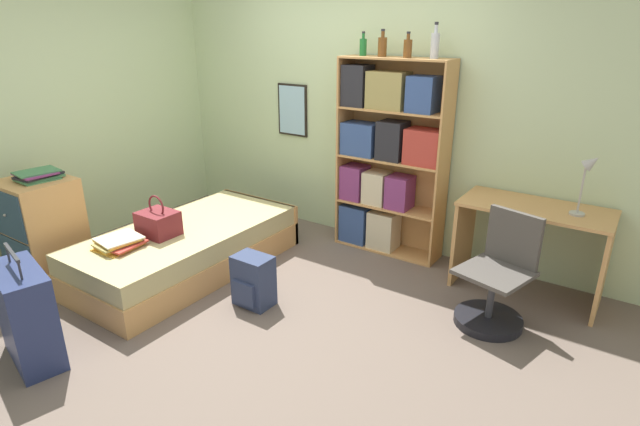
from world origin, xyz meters
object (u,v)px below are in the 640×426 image
Objects in this scene: desk_lamp at (589,173)px; dresser at (43,228)px; bed at (189,248)px; bookcase at (384,157)px; desk at (532,234)px; book_stack_on_bed at (119,243)px; handbag at (158,223)px; desk_chair at (495,291)px; magazine_pile_on_dresser at (38,175)px; backpack at (253,281)px; bottle_brown at (382,46)px; bottle_blue at (435,45)px; bottle_clear at (408,48)px; suitcase at (27,315)px; bottle_green at (363,46)px.

dresser is at bearing -152.61° from desk_lamp.
dresser reaches higher than bed.
desk is (1.38, -0.12, -0.40)m from bookcase.
book_stack_on_bed is at bearing 11.62° from dresser.
bed is 2.88m from desk.
desk_chair is at bearing 19.48° from handbag.
backpack is (1.80, 0.58, -0.69)m from magazine_pile_on_dresser.
bottle_brown is 0.48× the size of desk_lamp.
bed is 2.71m from bottle_blue.
desk_lamp is 1.06m from desk_chair.
bottle_clear is (1.39, 1.32, 1.68)m from bed.
bottle_clear is at bearing 51.79° from book_stack_on_bed.
desk_chair is (1.35, -0.67, -1.63)m from bottle_brown.
bookcase reaches higher than desk.
bed is 7.09× the size of bottle_blue.
handbag is 0.41× the size of dresser.
book_stack_on_bed is at bearing 106.85° from suitcase.
magazine_pile_on_dresser is 3.23m from bottle_clear.
desk is (1.43, -0.09, -1.37)m from bottle_brown.
bottle_green is at bearing 155.49° from desk_chair.
bottle_blue is 1.70m from desk.
suitcase is 3.42m from bottle_clear.
bottle_brown is (2.08, 2.10, 1.46)m from dresser.
suitcase is at bearing -135.60° from desk_lamp.
suitcase is at bearing -110.48° from bookcase.
desk_lamp is (1.28, -0.13, -0.83)m from bottle_blue.
magazine_pile_on_dresser is 2.96m from bottle_green.
dresser is 4.14× the size of bottle_clear.
desk is at bearing 39.24° from backpack.
bed is 0.65m from book_stack_on_bed.
book_stack_on_bed reaches higher than backpack.
desk_chair reaches higher than handbag.
desk_chair is at bearing -125.30° from desk_lamp.
dresser is at bearing -134.75° from bottle_brown.
backpack is at bearing -140.76° from desk.
desk_chair reaches higher than bed.
magazine_pile_on_dresser reaches higher than desk.
bed is 9.59× the size of bottle_clear.
bed is 1.36m from magazine_pile_on_dresser.
suitcase reaches higher than handbag.
suitcase reaches higher than bed.
suitcase is 0.94× the size of desk_chair.
bottle_green reaches higher than desk_chair.
bottle_clear is 1.81m from desk.
bottle_blue reaches higher than bed.
dresser reaches higher than handbag.
magazine_pile_on_dresser is 3.08m from bottle_brown.
handbag and desk have the same top height.
desk_chair reaches higher than desk.
suitcase is 0.90× the size of dresser.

